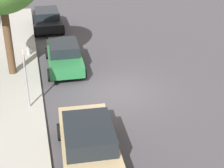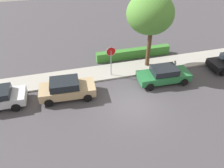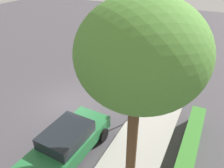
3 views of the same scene
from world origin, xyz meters
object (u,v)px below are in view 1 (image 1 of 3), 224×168
parked_car_green (64,55)px  fire_hydrant (29,51)px  parked_car_black (47,19)px  parked_car_tan (89,143)px  stop_sign (25,68)px

parked_car_green → fire_hydrant: size_ratio=6.18×
parked_car_green → parked_car_black: size_ratio=0.99×
parked_car_tan → parked_car_green: bearing=-0.8°
fire_hydrant → parked_car_black: bearing=-16.0°
stop_sign → parked_car_tan: stop_sign is taller
parked_car_black → fire_hydrant: (-5.11, 1.47, -0.35)m
parked_car_green → parked_car_black: (7.15, 0.38, -0.02)m
parked_car_black → fire_hydrant: size_ratio=6.23×
stop_sign → parked_car_tan: 4.54m
parked_car_tan → fire_hydrant: (10.06, 1.73, -0.42)m
fire_hydrant → stop_sign: bearing=178.7°
stop_sign → fire_hydrant: stop_sign is taller
parked_car_black → stop_sign: bearing=171.8°
stop_sign → parked_car_black: stop_sign is taller
parked_car_green → stop_sign: bearing=153.9°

